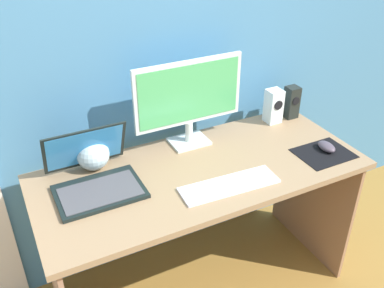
{
  "coord_description": "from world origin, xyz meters",
  "views": [
    {
      "loc": [
        -0.74,
        -1.37,
        1.81
      ],
      "look_at": [
        -0.06,
        -0.02,
        0.89
      ],
      "focal_mm": 40.37,
      "sensor_mm": 36.0,
      "label": 1
    }
  ],
  "objects": [
    {
      "name": "keyboard_external",
      "position": [
        0.04,
        -0.16,
        0.74
      ],
      "size": [
        0.43,
        0.15,
        0.01
      ],
      "primitive_type": "cube",
      "rotation": [
        0.0,
        0.0,
        -0.06
      ],
      "color": "white",
      "rests_on": "desk"
    },
    {
      "name": "mouse",
      "position": [
        0.59,
        -0.13,
        0.76
      ],
      "size": [
        0.06,
        0.1,
        0.04
      ],
      "primitive_type": "ellipsoid",
      "rotation": [
        0.0,
        0.0,
        -0.04
      ],
      "color": "#4D414D",
      "rests_on": "mousepad"
    },
    {
      "name": "laptop",
      "position": [
        -0.45,
        0.09,
        0.78
      ],
      "size": [
        0.35,
        0.34,
        0.23
      ],
      "color": "black",
      "rests_on": "desk"
    },
    {
      "name": "ground_plane",
      "position": [
        0.0,
        0.0,
        0.0
      ],
      "size": [
        8.0,
        8.0,
        0.0
      ],
      "primitive_type": "plane",
      "color": "olive"
    },
    {
      "name": "mousepad",
      "position": [
        0.56,
        -0.14,
        0.74
      ],
      "size": [
        0.25,
        0.2,
        0.0
      ],
      "primitive_type": "cube",
      "color": "black",
      "rests_on": "desk"
    },
    {
      "name": "speaker_near_monitor",
      "position": [
        0.54,
        0.22,
        0.83
      ],
      "size": [
        0.08,
        0.08,
        0.18
      ],
      "color": "white",
      "rests_on": "desk"
    },
    {
      "name": "fishbowl",
      "position": [
        -0.41,
        0.22,
        0.8
      ],
      "size": [
        0.14,
        0.14,
        0.14
      ],
      "primitive_type": "sphere",
      "color": "silver",
      "rests_on": "desk"
    },
    {
      "name": "speaker_right",
      "position": [
        0.65,
        0.22,
        0.82
      ],
      "size": [
        0.07,
        0.07,
        0.17
      ],
      "color": "black",
      "rests_on": "desk"
    },
    {
      "name": "wall_back",
      "position": [
        0.0,
        0.39,
        1.25
      ],
      "size": [
        6.0,
        0.04,
        2.5
      ],
      "primitive_type": "cube",
      "color": "teal",
      "rests_on": "ground_plane"
    },
    {
      "name": "monitor",
      "position": [
        0.05,
        0.22,
        0.97
      ],
      "size": [
        0.53,
        0.14,
        0.41
      ],
      "color": "silver",
      "rests_on": "desk"
    },
    {
      "name": "desk",
      "position": [
        0.0,
        0.0,
        0.59
      ],
      "size": [
        1.45,
        0.62,
        0.74
      ],
      "color": "#937453",
      "rests_on": "ground_plane"
    }
  ]
}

